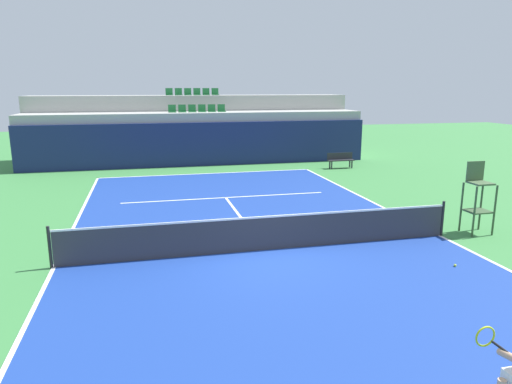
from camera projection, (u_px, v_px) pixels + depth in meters
ground_plane at (265, 250)px, 12.80m from camera, size 80.00×80.00×0.00m
court_surface at (265, 250)px, 12.80m from camera, size 11.00×24.00×0.01m
baseline_far at (208, 174)px, 24.14m from camera, size 11.00×0.10×0.00m
sideline_left at (54, 267)px, 11.56m from camera, size 0.10×24.00×0.00m
sideline_right at (439, 236)px, 14.04m from camera, size 0.10×24.00×0.00m
service_line_far at (226, 198)px, 18.87m from camera, size 8.26×0.10×0.00m
centre_service_line at (242, 219)px, 15.84m from camera, size 0.10×6.40×0.00m
back_wall at (201, 144)px, 26.36m from camera, size 19.72×0.30×2.46m
stands_tier_lower at (198, 137)px, 27.59m from camera, size 19.72×2.40×2.97m
stands_tier_upper at (194, 126)px, 29.76m from camera, size 19.72×2.40×3.91m
seating_row_lower at (197, 110)px, 27.32m from camera, size 3.35×0.44×0.44m
seating_row_upper at (192, 93)px, 29.39m from camera, size 3.35×0.44×0.44m
tennis_net at (265, 233)px, 12.69m from camera, size 11.08×0.08×1.07m
umpire_chair at (478, 195)px, 14.11m from camera, size 0.76×0.66×2.20m
player_bench at (341, 159)px, 25.73m from camera, size 1.50×0.40×0.85m
tennis_ball_1 at (455, 265)px, 11.60m from camera, size 0.07×0.07×0.07m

